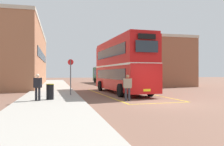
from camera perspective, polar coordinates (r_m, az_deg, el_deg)
ground_plane at (r=27.83m, az=-0.73°, el=-3.73°), size 135.60×135.60×0.00m
sidewalk_left at (r=29.54m, az=-14.20°, el=-3.38°), size 4.00×57.60×0.14m
brick_building_left at (r=35.56m, az=-21.89°, el=3.54°), size 6.57×25.18×8.01m
depot_building_right at (r=38.32m, az=9.18°, el=2.30°), size 6.38×17.63×6.70m
double_decker_bus at (r=20.88m, az=2.42°, el=1.95°), size 3.09×10.75×4.75m
single_deck_bus at (r=42.19m, az=-1.71°, el=-0.25°), size 3.16×9.80×3.02m
pedestrian_boarding at (r=14.93m, az=3.82°, el=-3.14°), size 0.56×0.32×1.69m
pedestrian_waiting_near at (r=14.55m, az=-17.76°, el=-2.90°), size 0.50×0.39×1.60m
litter_bin at (r=15.02m, az=-14.95°, el=-4.44°), size 0.48×0.48×0.98m
bus_stop_sign at (r=17.86m, az=-10.11°, el=-0.11°), size 0.43×0.15×2.70m
bay_marking_yellow at (r=19.10m, az=4.14°, el=-5.39°), size 4.69×12.84×0.01m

